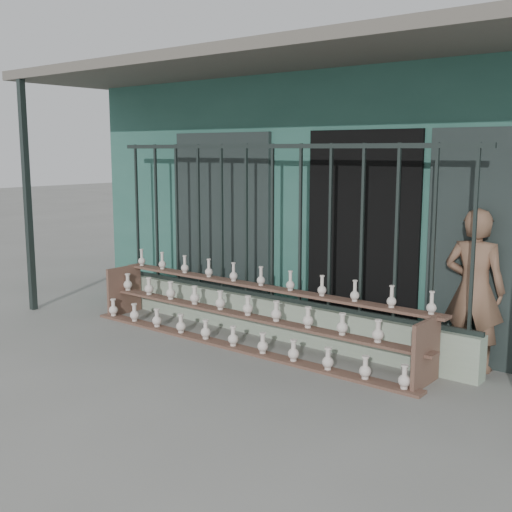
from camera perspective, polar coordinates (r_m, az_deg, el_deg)
The scene contains 6 objects.
ground at distance 6.73m, azimuth -5.43°, elevation -9.54°, with size 60.00×60.00×0.00m, color slate.
workshop_building at distance 9.85m, azimuth 11.97°, elevation 5.97°, with size 7.40×6.60×3.21m.
parapet_wall at distance 7.60m, azimuth 1.43°, elevation -5.48°, with size 5.00×0.20×0.45m, color #92A38C.
security_fence at distance 7.39m, azimuth 1.46°, elevation 2.97°, with size 5.00×0.04×1.80m.
shelf_rack at distance 7.28m, azimuth -0.84°, elevation -5.06°, with size 4.50×0.68×0.85m.
elderly_woman at distance 6.70m, azimuth 18.83°, elevation -2.87°, with size 0.59×0.39×1.63m, color brown.
Camera 1 is at (4.46, -4.53, 2.18)m, focal length 45.00 mm.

